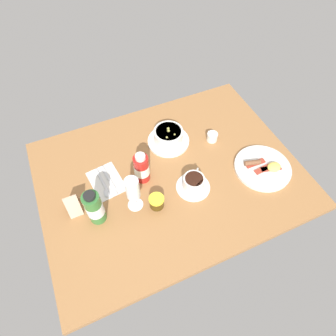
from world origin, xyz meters
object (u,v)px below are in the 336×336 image
wine_glass (133,190)px  sauce_bottle_red (142,168)px  jam_jar (157,202)px  cutlery_setting (106,182)px  coffee_cup (194,183)px  breakfast_plate (263,167)px  sauce_bottle_green (94,208)px  porridge_bowl (168,137)px  menu_card (72,203)px  creamer_jug (212,137)px

wine_glass → sauce_bottle_red: bearing=-123.7°
wine_glass → jam_jar: wine_glass is taller
cutlery_setting → wine_glass: bearing=116.8°
coffee_cup → breakfast_plate: (-32.06, 3.82, -2.12)cm
sauce_bottle_green → breakfast_plate: (-71.91, 6.28, -7.11)cm
cutlery_setting → breakfast_plate: size_ratio=0.75×
porridge_bowl → sauce_bottle_green: sauce_bottle_green is taller
sauce_bottle_green → menu_card: sauce_bottle_green is taller
coffee_cup → menu_card: bearing=-11.8°
sauce_bottle_red → cutlery_setting: bearing=-14.9°
sauce_bottle_red → breakfast_plate: size_ratio=0.62×
sauce_bottle_green → sauce_bottle_red: bearing=-154.9°
coffee_cup → sauce_bottle_green: 40.23cm
wine_glass → porridge_bowl: bearing=-135.5°
creamer_jug → sauce_bottle_green: (59.72, 17.55, 5.93)cm
porridge_bowl → cutlery_setting: 34.78cm
menu_card → cutlery_setting: bearing=-154.8°
jam_jar → menu_card: menu_card is taller
sauce_bottle_green → jam_jar: bearing=169.6°
cutlery_setting → menu_card: size_ratio=1.97×
cutlery_setting → breakfast_plate: breakfast_plate is taller
sauce_bottle_red → wine_glass: bearing=56.3°
menu_card → creamer_jug: bearing=-171.4°
porridge_bowl → breakfast_plate: porridge_bowl is taller
creamer_jug → jam_jar: (36.97, 21.73, 0.58)cm
cutlery_setting → sauce_bottle_red: bearing=165.1°
creamer_jug → menu_card: size_ratio=0.63×
breakfast_plate → jam_jar: bearing=-2.5°
coffee_cup → wine_glass: bearing=-4.4°
sauce_bottle_green → porridge_bowl: bearing=-148.8°
breakfast_plate → menu_card: (79.36, -13.70, 3.68)cm
wine_glass → breakfast_plate: size_ratio=0.70×
menu_card → coffee_cup: bearing=168.2°
cutlery_setting → menu_card: (14.90, 7.00, 4.34)cm
coffee_cup → sauce_bottle_green: sauce_bottle_green is taller
porridge_bowl → creamer_jug: size_ratio=3.27×
porridge_bowl → cutlery_setting: (33.11, 10.11, -3.38)cm
wine_glass → cutlery_setting: bearing=-63.2°
wine_glass → coffee_cup: bearing=175.6°
cutlery_setting → menu_card: menu_card is taller
breakfast_plate → porridge_bowl: bearing=-44.5°
porridge_bowl → wine_glass: bearing=44.5°
wine_glass → sauce_bottle_red: (-7.35, -11.01, -4.51)cm
creamer_jug → jam_jar: 42.88cm
wine_glass → jam_jar: (-7.74, 3.62, -8.77)cm
sauce_bottle_green → breakfast_plate: sauce_bottle_green is taller
cutlery_setting → sauce_bottle_red: (-14.91, 3.97, 6.69)cm
sauce_bottle_green → cutlery_setting: bearing=-117.3°
porridge_bowl → cutlery_setting: size_ratio=1.05×
jam_jar → wine_glass: bearing=-25.0°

